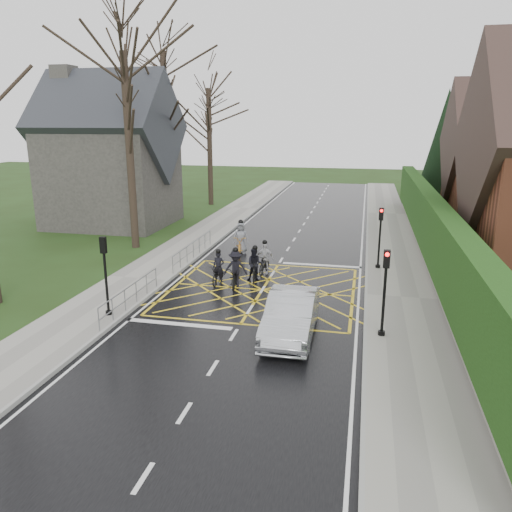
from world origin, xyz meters
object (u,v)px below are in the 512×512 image
at_px(cyclist_mid, 235,272).
at_px(cyclist_front, 264,261).
at_px(cyclist_back, 255,268).
at_px(cyclist_rear, 218,272).
at_px(car, 291,315).
at_px(cyclist_lead, 241,242).

xyz_separation_m(cyclist_mid, cyclist_front, (0.90, 2.23, -0.04)).
xyz_separation_m(cyclist_back, cyclist_front, (0.22, 1.23, -0.03)).
xyz_separation_m(cyclist_rear, car, (4.19, -5.09, 0.24)).
height_order(cyclist_mid, car, cyclist_mid).
bearing_deg(car, cyclist_lead, 112.23).
relative_size(cyclist_rear, cyclist_mid, 0.85).
height_order(cyclist_back, car, cyclist_back).
bearing_deg(cyclist_lead, cyclist_mid, -89.01).
bearing_deg(cyclist_front, car, -66.43).
height_order(cyclist_mid, cyclist_front, cyclist_mid).
bearing_deg(cyclist_lead, cyclist_front, -70.04).
bearing_deg(cyclist_rear, cyclist_front, 45.33).
xyz_separation_m(cyclist_mid, car, (3.27, -4.75, 0.10)).
bearing_deg(cyclist_back, car, -74.34).
bearing_deg(cyclist_back, cyclist_front, 71.51).
bearing_deg(cyclist_rear, car, -51.49).
bearing_deg(cyclist_rear, cyclist_back, 21.54).
relative_size(cyclist_back, cyclist_front, 1.03).
xyz_separation_m(cyclist_rear, cyclist_mid, (0.92, -0.34, 0.15)).
bearing_deg(cyclist_mid, cyclist_back, 46.07).
bearing_deg(cyclist_front, cyclist_mid, -107.09).
distance_m(cyclist_mid, car, 5.77).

